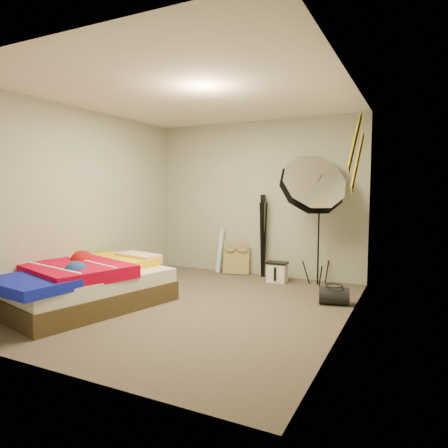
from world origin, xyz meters
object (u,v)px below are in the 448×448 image
Objects in this scene: camera_tripod at (263,230)px; camera_case at (277,273)px; wrapping_roll at (220,251)px; photo_umbrella at (311,187)px; duffel_bag at (334,296)px; bed at (85,284)px; tote_bag at (237,261)px.

camera_case is at bearing -37.52° from camera_tripod.
camera_tripod reaches higher than camera_case.
wrapping_roll is at bearing 165.27° from camera_case.
wrapping_roll is 1.96m from photo_umbrella.
camera_case is 1.31m from duffel_bag.
photo_umbrella reaches higher than bed.
camera_case reaches higher than duffel_bag.
camera_tripod is at bearing 61.68° from bed.
tote_bag is at bearing 134.56° from duffel_bag.
camera_tripod is at bearing -15.78° from tote_bag.
bed is at bearing -102.75° from wrapping_roll.
camera_tripod is (0.47, -0.03, 0.54)m from tote_bag.
duffel_bag is at bearing -38.92° from camera_tripod.
photo_umbrella is at bearing -26.51° from tote_bag.
tote_bag is 0.60× the size of wrapping_roll.
photo_umbrella is (1.62, -0.31, 1.07)m from wrapping_roll.
duffel_bag is 1.62m from photo_umbrella.
tote_bag is 0.34m from wrapping_roll.
bed is at bearing -118.32° from camera_tripod.
tote_bag reaches higher than camera_case.
duffel_bag is 3.02m from bed.
wrapping_roll is 2.56× the size of camera_case.
camera_case is at bearing 53.18° from bed.
photo_umbrella is (1.31, -0.33, 1.22)m from tote_bag.
wrapping_roll is 0.36× the size of photo_umbrella.
camera_case is 0.74m from camera_tripod.
camera_tripod is (-0.84, 0.30, -0.68)m from photo_umbrella.
photo_umbrella is at bearing -7.41° from camera_case.
camera_tripod is (-1.34, 1.08, 0.65)m from duffel_bag.
photo_umbrella is at bearing -19.85° from camera_tripod.
camera_tripod is (1.33, 2.47, 0.49)m from bed.
photo_umbrella is 1.13m from camera_tripod.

